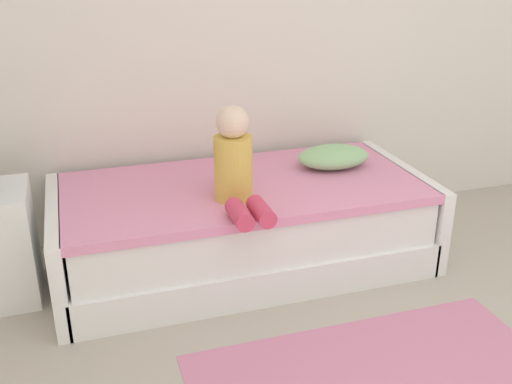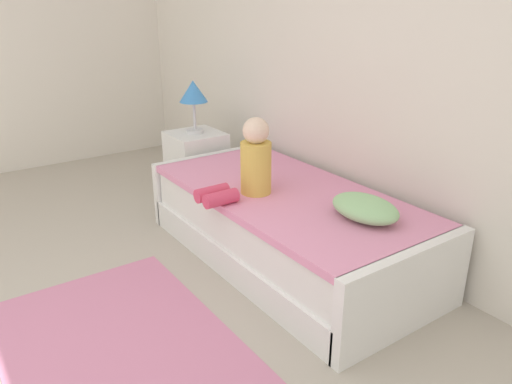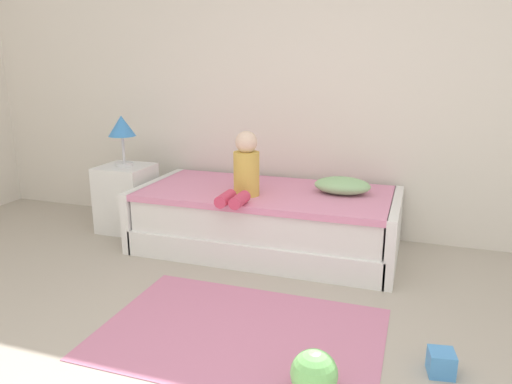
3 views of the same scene
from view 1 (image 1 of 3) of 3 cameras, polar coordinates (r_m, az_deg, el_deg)
The scene contains 3 objects.
bed at distance 3.43m, azimuth -1.27°, elevation -3.15°, with size 2.11×1.00×0.50m.
child_figure at distance 3.02m, azimuth -1.96°, elevation 2.63°, with size 0.20×0.51×0.50m.
pillow at distance 3.59m, azimuth 7.44°, elevation 3.39°, with size 0.44×0.30×0.13m, color #99CC8C.
Camera 1 is at (-1.32, -0.96, 1.74)m, focal length 41.61 mm.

